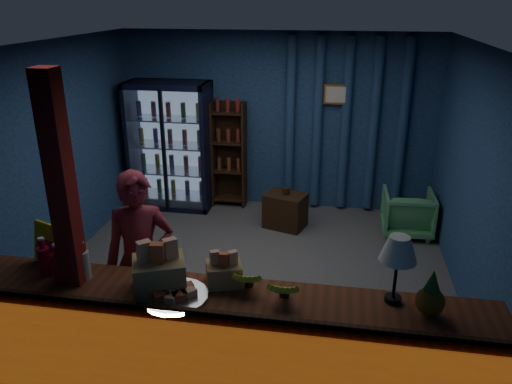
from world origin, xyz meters
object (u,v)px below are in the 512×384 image
(shopkeeper, at_px, (141,261))
(green_chair, at_px, (407,213))
(pastry_tray, at_px, (175,294))
(table_lamp, at_px, (398,251))

(shopkeeper, distance_m, green_chair, 3.86)
(pastry_tray, bearing_deg, shopkeeper, 129.12)
(green_chair, distance_m, table_lamp, 3.41)
(green_chair, bearing_deg, pastry_tray, 57.49)
(shopkeeper, height_order, green_chair, shopkeeper)
(shopkeeper, distance_m, table_lamp, 2.25)
(green_chair, relative_size, table_lamp, 1.26)
(shopkeeper, relative_size, pastry_tray, 3.34)
(green_chair, distance_m, pastry_tray, 4.08)
(green_chair, xyz_separation_m, table_lamp, (-0.51, -3.20, 1.06))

